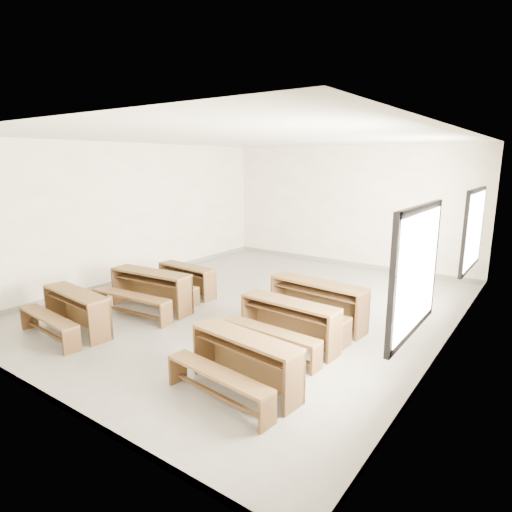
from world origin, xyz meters
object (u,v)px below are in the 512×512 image
Objects in this scene: desk_set_1 at (149,288)px; desk_set_5 at (316,301)px; desk_set_4 at (287,321)px; desk_set_2 at (185,278)px; desk_set_0 at (74,309)px; desk_set_3 at (243,359)px.

desk_set_1 is 3.15m from desk_set_5.
desk_set_2 is at bearing 165.83° from desk_set_4.
desk_set_2 is at bearing 93.90° from desk_set_0.
desk_set_0 is at bearing -102.84° from desk_set_1.
desk_set_1 is 0.98× the size of desk_set_5.
desk_set_1 is at bearing -154.14° from desk_set_5.
desk_set_4 reaches higher than desk_set_0.
desk_set_0 is 0.98× the size of desk_set_4.
desk_set_4 is (3.18, 1.56, 0.01)m from desk_set_0.
desk_set_4 is at bearing 104.76° from desk_set_3.
desk_set_3 is at bearing 8.06° from desk_set_0.
desk_set_1 reaches higher than desk_set_3.
desk_set_1 is 1.09m from desk_set_2.
desk_set_5 reaches higher than desk_set_0.
desk_set_4 is (3.11, -0.97, 0.05)m from desk_set_2.
desk_set_5 is (-0.26, 2.41, 0.05)m from desk_set_3.
desk_set_4 is at bearing 31.48° from desk_set_0.
desk_set_1 is 3.45m from desk_set_3.
desk_set_0 is 1.11× the size of desk_set_2.
desk_set_0 is 0.89× the size of desk_set_5.
desk_set_5 is (3.07, 0.05, 0.08)m from desk_set_2.
desk_set_1 is 1.09× the size of desk_set_3.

